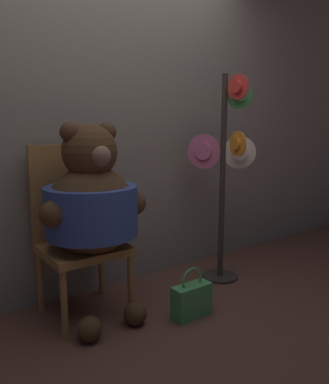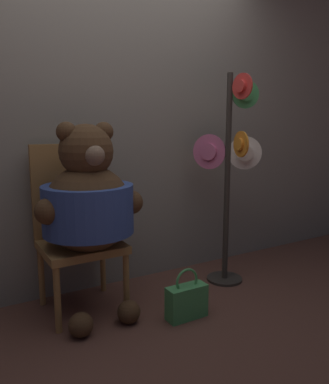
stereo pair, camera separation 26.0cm
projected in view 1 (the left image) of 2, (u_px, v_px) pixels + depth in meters
ground_plane at (153, 318)px, 2.40m from camera, size 14.00×14.00×0.00m
wall_back at (99, 107)px, 2.70m from camera, size 8.00×0.10×2.71m
chair at (77, 227)px, 2.45m from camera, size 0.50×0.47×1.10m
teddy_bear at (92, 205)px, 2.30m from camera, size 0.69×0.61×1.24m
hat_display_rack at (225, 166)px, 2.90m from camera, size 0.36×0.52×1.60m
handbag_on_ground at (192, 299)px, 2.40m from camera, size 0.27×0.11×0.33m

